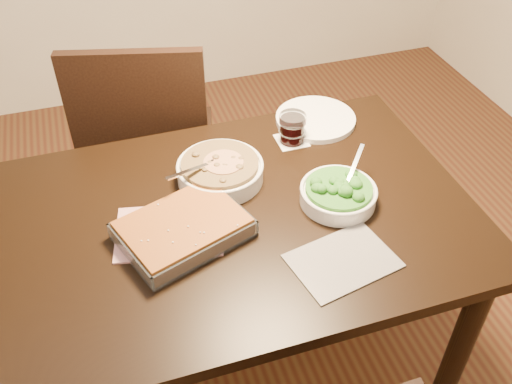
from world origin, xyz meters
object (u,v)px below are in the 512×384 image
at_px(table, 225,240).
at_px(dinner_plate, 316,119).
at_px(baking_dish, 183,229).
at_px(wine_tumbler, 292,128).
at_px(stew_bowl, 220,170).
at_px(broccoli_bowl, 338,193).
at_px(chair_far, 148,142).

relative_size(table, dinner_plate, 5.19).
height_order(baking_dish, wine_tumbler, wine_tumbler).
height_order(stew_bowl, broccoli_bowl, stew_bowl).
bearing_deg(wine_tumbler, stew_bowl, -156.56).
relative_size(stew_bowl, dinner_plate, 0.99).
height_order(broccoli_bowl, baking_dish, broccoli_bowl).
xyz_separation_m(broccoli_bowl, wine_tumbler, (-0.02, 0.32, 0.02)).
distance_m(stew_bowl, chair_far, 0.59).
height_order(broccoli_bowl, dinner_plate, broccoli_bowl).
xyz_separation_m(wine_tumbler, chair_far, (-0.42, 0.40, -0.24)).
bearing_deg(wine_tumbler, table, -137.65).
bearing_deg(dinner_plate, table, -139.52).
height_order(table, stew_bowl, stew_bowl).
height_order(broccoli_bowl, wine_tumbler, wine_tumbler).
distance_m(broccoli_bowl, wine_tumbler, 0.32).
bearing_deg(table, wine_tumbler, 42.35).
bearing_deg(broccoli_bowl, baking_dish, -179.58).
xyz_separation_m(table, baking_dish, (-0.12, -0.04, 0.12)).
relative_size(table, broccoli_bowl, 6.39).
relative_size(table, chair_far, 1.40).
height_order(baking_dish, chair_far, chair_far).
height_order(stew_bowl, baking_dish, stew_bowl).
xyz_separation_m(wine_tumbler, dinner_plate, (0.12, 0.08, -0.04)).
height_order(stew_bowl, chair_far, chair_far).
bearing_deg(dinner_plate, stew_bowl, -152.77).
xyz_separation_m(table, broccoli_bowl, (0.33, -0.04, 0.13)).
bearing_deg(wine_tumbler, broccoli_bowl, -86.19).
bearing_deg(stew_bowl, dinner_plate, 27.23).
relative_size(baking_dish, dinner_plate, 1.42).
bearing_deg(wine_tumbler, chair_far, 136.25).
distance_m(table, broccoli_bowl, 0.35).
bearing_deg(wine_tumbler, baking_dish, -143.21).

